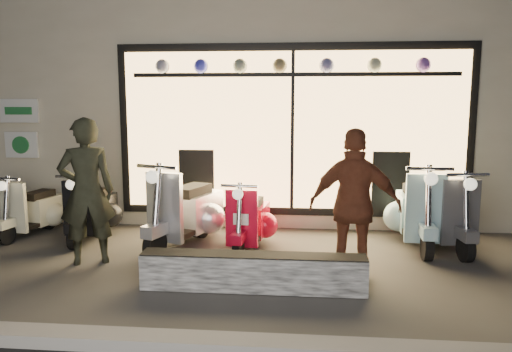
{
  "coord_description": "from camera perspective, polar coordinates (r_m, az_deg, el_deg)",
  "views": [
    {
      "loc": [
        0.96,
        -5.75,
        2.03
      ],
      "look_at": [
        0.36,
        0.6,
        1.05
      ],
      "focal_mm": 35.0,
      "sensor_mm": 36.0,
      "label": 1
    }
  ],
  "objects": [
    {
      "name": "kerb",
      "position": [
        4.34,
        -8.43,
        -18.36
      ],
      "size": [
        40.0,
        0.25,
        0.12
      ],
      "primitive_type": "cube",
      "color": "slate",
      "rests_on": "ground"
    },
    {
      "name": "scooter_red",
      "position": [
        6.94,
        -0.67,
        -5.04
      ],
      "size": [
        0.52,
        1.32,
        0.94
      ],
      "rotation": [
        0.0,
        0.0,
        -0.12
      ],
      "color": "black",
      "rests_on": "ground"
    },
    {
      "name": "man",
      "position": [
        6.48,
        -18.78,
        -1.69
      ],
      "size": [
        0.78,
        0.66,
        1.82
      ],
      "primitive_type": "imported",
      "rotation": [
        0.0,
        0.0,
        3.55
      ],
      "color": "black",
      "rests_on": "ground"
    },
    {
      "name": "shop_building",
      "position": [
        10.77,
        0.27,
        9.13
      ],
      "size": [
        10.2,
        6.23,
        4.2
      ],
      "color": "beige",
      "rests_on": "ground"
    },
    {
      "name": "scooter_grey",
      "position": [
        7.5,
        20.47,
        -4.13
      ],
      "size": [
        0.6,
        1.51,
        1.08
      ],
      "rotation": [
        0.0,
        0.0,
        0.13
      ],
      "color": "black",
      "rests_on": "ground"
    },
    {
      "name": "scooter_silver",
      "position": [
        7.16,
        -7.59,
        -3.95
      ],
      "size": [
        0.87,
        1.61,
        1.16
      ],
      "rotation": [
        0.0,
        0.0,
        -0.33
      ],
      "color": "black",
      "rests_on": "ground"
    },
    {
      "name": "ground",
      "position": [
        6.17,
        -3.95,
        -10.49
      ],
      "size": [
        40.0,
        40.0,
        0.0
      ],
      "primitive_type": "plane",
      "color": "#383533",
      "rests_on": "ground"
    },
    {
      "name": "scooter_black",
      "position": [
        7.86,
        -18.04,
        -3.73
      ],
      "size": [
        0.44,
        1.35,
        0.97
      ],
      "rotation": [
        0.0,
        0.0,
        0.02
      ],
      "color": "black",
      "rests_on": "ground"
    },
    {
      "name": "scooter_blue",
      "position": [
        7.47,
        17.9,
        -3.83
      ],
      "size": [
        0.55,
        1.59,
        1.14
      ],
      "rotation": [
        0.0,
        0.0,
        -0.05
      ],
      "color": "black",
      "rests_on": "ground"
    },
    {
      "name": "woman",
      "position": [
        5.64,
        11.23,
        -3.39
      ],
      "size": [
        1.06,
        0.56,
        1.72
      ],
      "primitive_type": "imported",
      "rotation": [
        0.0,
        0.0,
        3.0
      ],
      "color": "brown",
      "rests_on": "ground"
    },
    {
      "name": "graffiti_barrier",
      "position": [
        5.44,
        -0.34,
        -10.92
      ],
      "size": [
        2.41,
        0.28,
        0.4
      ],
      "primitive_type": "cube",
      "color": "black",
      "rests_on": "ground"
    },
    {
      "name": "scooter_cream",
      "position": [
        8.33,
        -23.72,
        -3.53
      ],
      "size": [
        0.56,
        1.28,
        0.91
      ],
      "rotation": [
        0.0,
        0.0,
        -0.18
      ],
      "color": "black",
      "rests_on": "ground"
    }
  ]
}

